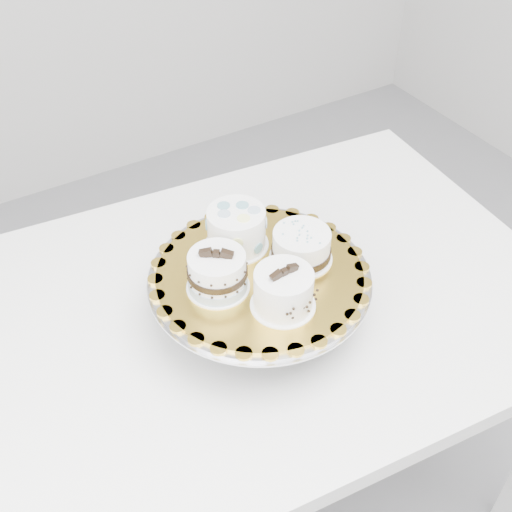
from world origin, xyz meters
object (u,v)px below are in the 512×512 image
cake_banded (217,273)px  cake_ribbon (302,247)px  cake_board (260,273)px  cake_swirl (283,291)px  cake_dots (236,228)px  table (245,327)px  cake_stand (260,288)px

cake_banded → cake_ribbon: 0.17m
cake_board → cake_swirl: (-0.01, -0.09, 0.04)m
cake_board → cake_dots: 0.09m
cake_ribbon → cake_banded: bearing=-160.6°
cake_board → cake_dots: cake_dots is taller
table → cake_stand: 0.16m
table → cake_swirl: (-0.00, -0.14, 0.22)m
cake_banded → cake_stand: bearing=33.3°
cake_stand → cake_banded: bearing=177.3°
table → cake_banded: bearing=-145.2°
cake_dots → cake_banded: bearing=-139.3°
cake_stand → cake_swirl: (-0.01, -0.09, 0.07)m
cake_swirl → cake_banded: cake_banded is taller
cake_stand → cake_banded: (-0.08, 0.00, 0.07)m
cake_stand → cake_ribbon: bearing=-4.6°
table → cake_board: cake_board is taller
cake_stand → cake_board: (0.00, 0.00, 0.04)m
table → cake_ribbon: cake_ribbon is taller
cake_swirl → cake_banded: size_ratio=0.81×
cake_swirl → cake_ribbon: bearing=38.6°
cake_dots → cake_ribbon: 0.12m
cake_swirl → cake_board: bearing=81.3°
cake_banded → cake_ribbon: bearing=32.3°
cake_dots → cake_ribbon: size_ratio=0.95×
table → cake_stand: size_ratio=3.25×
cake_swirl → cake_dots: bearing=83.4°
cake_board → cake_ribbon: 0.09m
cake_stand → cake_banded: size_ratio=2.92×
table → cake_ribbon: bearing=-26.9°
cake_stand → cake_board: cake_board is taller
cake_banded → cake_dots: (0.08, 0.08, 0.01)m
cake_stand → cake_board: 0.04m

